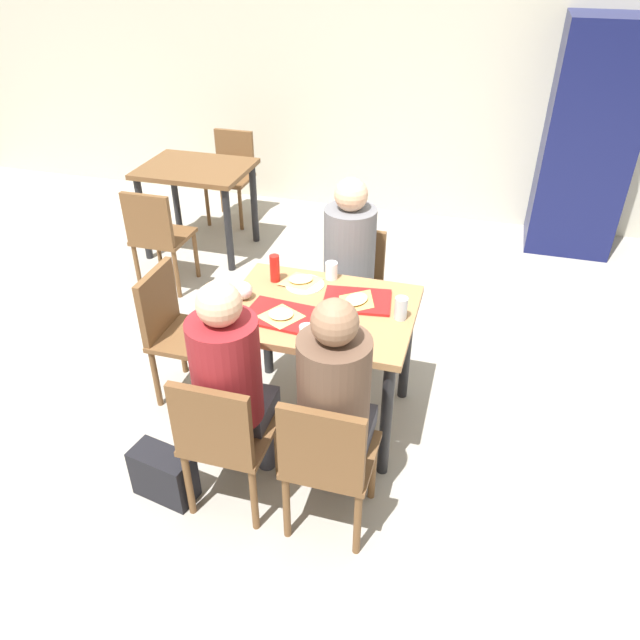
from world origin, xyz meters
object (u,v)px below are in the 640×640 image
object	(u,v)px
condiment_bottle	(275,268)
handbag	(164,474)
chair_near_left	(223,436)
background_chair_far	(232,170)
tray_red_far	(357,301)
plastic_cup_b	(306,335)
person_far_side	(348,260)
pizza_slice_d	(343,331)
drink_fridge	(588,140)
tray_red_near	(280,315)
pizza_slice_b	(356,300)
foil_bundle	(243,290)
plastic_cup_a	(331,271)
person_in_red	(230,376)
paper_plate_near_edge	(337,334)
person_in_brown_jacket	(336,396)
pizza_slice_c	(301,280)
chair_left_end	(176,326)
soda_can	(401,308)
chair_far_side	(352,284)
pizza_slice_a	(281,315)
background_chair_near	(157,233)
chair_near_right	(327,458)
main_table	(320,326)
background_table	(197,182)

from	to	relation	value
condiment_bottle	handbag	xyz separation A→B (m)	(-0.27, -1.00, -0.71)
chair_near_left	background_chair_far	bearing A→B (deg)	112.17
tray_red_far	plastic_cup_b	xyz separation A→B (m)	(-0.15, -0.44, 0.04)
person_far_side	handbag	distance (m)	1.65
pizza_slice_d	drink_fridge	xyz separation A→B (m)	(1.34, 3.05, 0.17)
tray_red_near	plastic_cup_b	size ratio (longest dim) A/B	3.60
pizza_slice_b	foil_bundle	size ratio (longest dim) A/B	2.51
plastic_cup_a	background_chair_far	world-z (taller)	plastic_cup_a
tray_red_far	plastic_cup_b	world-z (taller)	plastic_cup_b
person_in_red	paper_plate_near_edge	size ratio (longest dim) A/B	5.67
person_in_brown_jacket	tray_red_near	xyz separation A→B (m)	(-0.43, 0.49, 0.04)
drink_fridge	person_far_side	bearing A→B (deg)	-124.29
paper_plate_near_edge	foil_bundle	distance (m)	0.61
pizza_slice_c	condiment_bottle	distance (m)	0.16
person_in_red	tray_red_far	bearing A→B (deg)	60.15
person_in_brown_jacket	condiment_bottle	size ratio (longest dim) A/B	7.80
plastic_cup_a	drink_fridge	size ratio (longest dim) A/B	0.05
chair_left_end	plastic_cup_a	xyz separation A→B (m)	(0.86, 0.33, 0.33)
soda_can	background_chair_far	world-z (taller)	soda_can
chair_far_side	paper_plate_near_edge	distance (m)	1.03
condiment_bottle	person_far_side	bearing A→B (deg)	51.97
person_in_red	plastic_cup_b	bearing A→B (deg)	47.56
person_far_side	pizza_slice_d	distance (m)	0.85
plastic_cup_b	foil_bundle	world-z (taller)	same
pizza_slice_a	condiment_bottle	xyz separation A→B (m)	(-0.16, 0.37, 0.06)
plastic_cup_b	pizza_slice_d	bearing A→B (deg)	39.21
pizza_slice_a	drink_fridge	distance (m)	3.45
background_chair_near	tray_red_near	bearing A→B (deg)	-40.78
pizza_slice_b	foil_bundle	bearing A→B (deg)	-169.56
paper_plate_near_edge	background_chair_far	world-z (taller)	background_chair_far
chair_near_left	chair_left_end	world-z (taller)	same
plastic_cup_a	chair_near_right	bearing A→B (deg)	-75.85
pizza_slice_a	drink_fridge	world-z (taller)	drink_fridge
tray_red_near	plastic_cup_a	distance (m)	0.49
main_table	soda_can	distance (m)	0.46
person_far_side	chair_far_side	bearing A→B (deg)	90.00
pizza_slice_a	background_chair_near	xyz separation A→B (m)	(-1.45, 1.26, -0.30)
paper_plate_near_edge	background_chair_far	xyz separation A→B (m)	(-1.76, 2.79, -0.28)
chair_near_left	background_chair_far	distance (m)	3.61
main_table	pizza_slice_d	xyz separation A→B (m)	(0.18, -0.20, 0.13)
person_in_red	handbag	bearing A→B (deg)	-156.01
main_table	tray_red_near	size ratio (longest dim) A/B	2.79
soda_can	background_table	bearing A→B (deg)	138.25
person_far_side	drink_fridge	bearing A→B (deg)	55.71
person_in_red	condiment_bottle	size ratio (longest dim) A/B	7.80
person_in_brown_jacket	pizza_slice_a	xyz separation A→B (m)	(-0.42, 0.47, 0.06)
pizza_slice_c	pizza_slice_d	world-z (taller)	same
paper_plate_near_edge	background_table	distance (m)	2.71
chair_near_left	chair_near_right	bearing A→B (deg)	0.00
background_table	background_chair_far	bearing A→B (deg)	90.00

